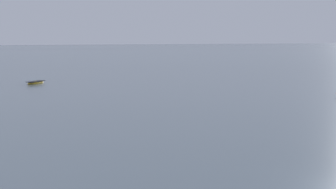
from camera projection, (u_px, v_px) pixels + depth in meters
rowboat_moored_4 at (36, 83)px, 81.93m from camera, size 3.58×3.78×0.61m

